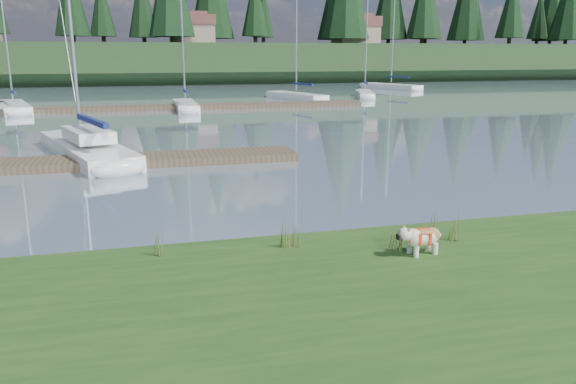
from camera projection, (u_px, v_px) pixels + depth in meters
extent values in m
plane|color=#7A90A1|center=(165.00, 109.00, 41.17)|extent=(200.00, 200.00, 0.00)
cube|color=#284A1A|center=(295.00, 358.00, 7.34)|extent=(60.00, 9.00, 0.35)
cube|color=#1B3017|center=(150.00, 64.00, 80.92)|extent=(200.00, 20.00, 5.00)
cylinder|color=silver|center=(416.00, 252.00, 10.45)|extent=(0.10, 0.10, 0.22)
cylinder|color=silver|center=(409.00, 248.00, 10.64)|extent=(0.10, 0.10, 0.22)
cylinder|color=silver|center=(435.00, 248.00, 10.61)|extent=(0.10, 0.10, 0.22)
cylinder|color=silver|center=(428.00, 245.00, 10.80)|extent=(0.10, 0.10, 0.22)
ellipsoid|color=silver|center=(423.00, 237.00, 10.58)|extent=(0.76, 0.45, 0.33)
ellipsoid|color=#A06E3B|center=(424.00, 231.00, 10.55)|extent=(0.54, 0.40, 0.12)
ellipsoid|color=silver|center=(404.00, 234.00, 10.39)|extent=(0.28, 0.29, 0.25)
cube|color=black|center=(399.00, 237.00, 10.36)|extent=(0.09, 0.13, 0.10)
cube|color=white|center=(86.00, 151.00, 22.55)|extent=(4.57, 8.84, 0.70)
ellipsoid|color=white|center=(63.00, 137.00, 26.07)|extent=(2.53, 2.83, 0.70)
cube|color=navy|center=(92.00, 121.00, 21.18)|extent=(1.42, 3.80, 0.20)
cube|color=white|center=(88.00, 134.00, 21.97)|extent=(2.29, 3.42, 0.45)
cube|color=#4C3D2C|center=(80.00, 163.00, 20.44)|extent=(16.00, 2.00, 0.30)
cube|color=#4C3D2C|center=(192.00, 107.00, 41.63)|extent=(26.00, 2.20, 0.30)
ellipsoid|color=white|center=(1.00, 106.00, 41.72)|extent=(1.69, 1.91, 0.70)
cube|color=white|center=(14.00, 108.00, 39.88)|extent=(3.66, 7.77, 0.70)
ellipsoid|color=white|center=(10.00, 104.00, 43.07)|extent=(2.14, 2.43, 0.70)
cylinder|color=silver|center=(3.00, 12.00, 38.31)|extent=(0.12, 0.12, 11.85)
cube|color=navy|center=(13.00, 92.00, 38.73)|extent=(0.99, 2.96, 0.20)
cube|color=white|center=(185.00, 107.00, 40.83)|extent=(1.49, 6.42, 0.70)
ellipsoid|color=white|center=(182.00, 103.00, 43.84)|extent=(1.41, 1.75, 0.70)
cylinder|color=silver|center=(182.00, 26.00, 39.47)|extent=(0.12, 0.12, 10.09)
cube|color=navy|center=(186.00, 91.00, 39.73)|extent=(0.21, 2.55, 0.20)
cube|color=white|center=(296.00, 97.00, 49.75)|extent=(4.03, 7.49, 0.70)
ellipsoid|color=white|center=(274.00, 95.00, 52.70)|extent=(2.18, 2.43, 0.70)
cylinder|color=silver|center=(297.00, 24.00, 48.24)|extent=(0.12, 0.12, 11.31)
cube|color=navy|center=(303.00, 84.00, 48.66)|extent=(1.16, 2.83, 0.20)
cube|color=white|center=(365.00, 95.00, 51.94)|extent=(3.04, 6.07, 0.70)
ellipsoid|color=white|center=(362.00, 93.00, 54.82)|extent=(1.72, 1.93, 0.70)
cylinder|color=silver|center=(367.00, 37.00, 50.69)|extent=(0.12, 0.12, 9.16)
cube|color=navy|center=(366.00, 83.00, 50.86)|extent=(0.89, 2.32, 0.20)
cube|color=white|center=(391.00, 87.00, 64.03)|extent=(4.51, 8.20, 0.70)
ellipsoid|color=white|center=(367.00, 85.00, 67.24)|extent=(2.41, 2.67, 0.70)
cylinder|color=silver|center=(394.00, 27.00, 62.43)|extent=(0.12, 0.12, 12.03)
cube|color=navy|center=(398.00, 77.00, 62.87)|extent=(1.30, 3.08, 0.20)
cone|color=#475B23|center=(281.00, 234.00, 10.97)|extent=(0.03, 0.03, 0.52)
cone|color=brown|center=(288.00, 237.00, 10.95)|extent=(0.03, 0.03, 0.42)
cone|color=#475B23|center=(284.00, 232.00, 11.01)|extent=(0.03, 0.03, 0.58)
cone|color=brown|center=(289.00, 238.00, 11.00)|extent=(0.03, 0.03, 0.37)
cone|color=#475B23|center=(283.00, 236.00, 10.91)|extent=(0.03, 0.03, 0.47)
cone|color=#475B23|center=(292.00, 234.00, 10.98)|extent=(0.03, 0.03, 0.53)
cone|color=brown|center=(298.00, 237.00, 10.96)|extent=(0.03, 0.03, 0.42)
cone|color=#475B23|center=(294.00, 232.00, 11.02)|extent=(0.03, 0.03, 0.58)
cone|color=brown|center=(299.00, 237.00, 11.01)|extent=(0.03, 0.03, 0.37)
cone|color=#475B23|center=(294.00, 236.00, 10.92)|extent=(0.03, 0.03, 0.48)
cone|color=#475B23|center=(429.00, 222.00, 11.47)|extent=(0.03, 0.03, 0.69)
cone|color=brown|center=(436.00, 226.00, 11.45)|extent=(0.03, 0.03, 0.55)
cone|color=#475B23|center=(431.00, 220.00, 11.51)|extent=(0.03, 0.03, 0.75)
cone|color=brown|center=(436.00, 227.00, 11.51)|extent=(0.03, 0.03, 0.48)
cone|color=#475B23|center=(432.00, 225.00, 11.41)|extent=(0.03, 0.03, 0.62)
cone|color=#475B23|center=(155.00, 241.00, 10.48)|extent=(0.03, 0.03, 0.57)
cone|color=brown|center=(162.00, 245.00, 10.45)|extent=(0.03, 0.03, 0.46)
cone|color=#475B23|center=(159.00, 239.00, 10.51)|extent=(0.03, 0.03, 0.63)
cone|color=brown|center=(163.00, 245.00, 10.50)|extent=(0.03, 0.03, 0.40)
cone|color=#475B23|center=(157.00, 244.00, 10.41)|extent=(0.03, 0.03, 0.52)
cone|color=#475B23|center=(393.00, 239.00, 10.79)|extent=(0.03, 0.03, 0.44)
cone|color=brown|center=(400.00, 242.00, 10.76)|extent=(0.03, 0.03, 0.35)
cone|color=#475B23|center=(395.00, 237.00, 10.83)|extent=(0.03, 0.03, 0.48)
cone|color=brown|center=(400.00, 242.00, 10.81)|extent=(0.03, 0.03, 0.31)
cone|color=#475B23|center=(396.00, 242.00, 10.73)|extent=(0.03, 0.03, 0.40)
cone|color=#475B23|center=(451.00, 226.00, 11.35)|extent=(0.03, 0.03, 0.62)
cone|color=brown|center=(458.00, 229.00, 11.33)|extent=(0.03, 0.03, 0.49)
cone|color=#475B23|center=(453.00, 223.00, 11.39)|extent=(0.03, 0.03, 0.68)
cone|color=brown|center=(458.00, 230.00, 11.38)|extent=(0.03, 0.03, 0.43)
cone|color=#475B23|center=(454.00, 228.00, 11.29)|extent=(0.03, 0.03, 0.55)
cube|color=#33281C|center=(238.00, 253.00, 11.50)|extent=(60.00, 0.50, 0.14)
cylinder|color=#382619|center=(73.00, 39.00, 76.70)|extent=(0.60, 0.60, 1.80)
cylinder|color=#382619|center=(173.00, 38.00, 74.27)|extent=(0.60, 0.60, 1.80)
cylinder|color=#382619|center=(256.00, 39.00, 80.98)|extent=(0.60, 0.60, 1.80)
cone|color=black|center=(255.00, 3.00, 79.78)|extent=(3.96, 3.96, 9.00)
cylinder|color=#382619|center=(345.00, 40.00, 82.30)|extent=(0.60, 0.60, 1.80)
cylinder|color=#382619|center=(422.00, 40.00, 88.57)|extent=(0.60, 0.60, 1.80)
cylinder|color=#382619|center=(509.00, 40.00, 88.02)|extent=(0.60, 0.60, 1.80)
cone|color=black|center=(513.00, 3.00, 86.66)|extent=(4.62, 4.62, 10.50)
cylinder|color=#382619|center=(565.00, 41.00, 94.04)|extent=(0.60, 0.60, 1.80)
cube|color=gray|center=(192.00, 35.00, 79.58)|extent=(6.00, 5.00, 2.80)
cube|color=brown|center=(191.00, 20.00, 79.07)|extent=(6.30, 5.30, 1.40)
cube|color=brown|center=(191.00, 14.00, 78.88)|extent=(4.20, 3.60, 0.70)
cube|color=gray|center=(355.00, 36.00, 83.61)|extent=(6.00, 5.00, 2.80)
cube|color=brown|center=(356.00, 22.00, 83.11)|extent=(6.30, 5.30, 1.40)
cube|color=brown|center=(356.00, 16.00, 82.91)|extent=(4.20, 3.60, 0.70)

